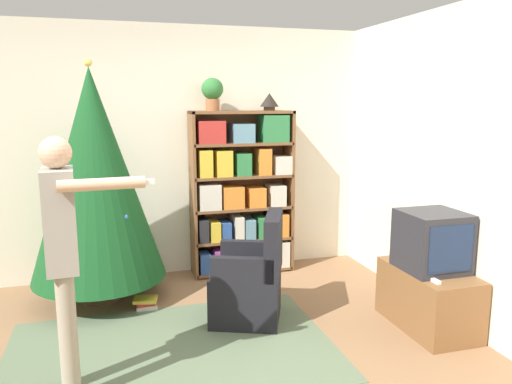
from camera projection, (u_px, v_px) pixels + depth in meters
ground_plane at (204, 367)px, 3.48m from camera, size 14.00×14.00×0.00m
wall_back at (165, 152)px, 5.24m from camera, size 8.00×0.10×2.60m
wall_right at (480, 171)px, 3.85m from camera, size 0.10×8.00×2.60m
area_rug at (172, 350)px, 3.71m from camera, size 2.39×1.60×0.01m
bookshelf at (242, 194)px, 5.30m from camera, size 1.08×0.33×1.73m
tv_stand at (428, 298)px, 4.07m from camera, size 0.47×0.84×0.49m
television at (432, 241)px, 3.98m from camera, size 0.47×0.47×0.47m
game_remote at (434, 280)px, 3.74m from camera, size 0.04×0.12×0.02m
christmas_tree at (95, 176)px, 4.47m from camera, size 1.21×1.21×2.19m
armchair at (251, 283)px, 4.20m from camera, size 0.74×0.73×0.92m
standing_person at (64, 247)px, 3.00m from camera, size 0.65×0.47×1.63m
potted_plant at (212, 92)px, 5.03m from camera, size 0.22×0.22×0.33m
table_lamp at (269, 101)px, 5.22m from camera, size 0.20×0.20×0.18m
book_pile_near_tree at (146, 303)px, 4.47m from camera, size 0.23×0.20×0.09m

